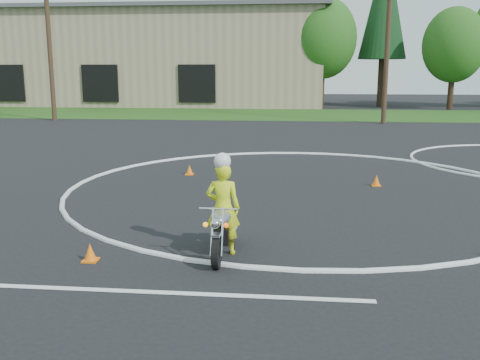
# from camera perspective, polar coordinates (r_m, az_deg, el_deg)

# --- Properties ---
(ground) EXTENTS (120.00, 120.00, 0.00)m
(ground) POSITION_cam_1_polar(r_m,az_deg,el_deg) (11.34, 6.41, -4.20)
(ground) COLOR black
(ground) RESTS_ON ground
(grass_strip) EXTENTS (120.00, 10.00, 0.02)m
(grass_strip) POSITION_cam_1_polar(r_m,az_deg,el_deg) (38.04, 6.09, 6.98)
(grass_strip) COLOR #1E4714
(grass_strip) RESTS_ON ground
(course_markings) EXTENTS (19.05, 19.05, 0.12)m
(course_markings) POSITION_cam_1_polar(r_m,az_deg,el_deg) (15.75, 14.21, 0.03)
(course_markings) COLOR silver
(course_markings) RESTS_ON ground
(primary_motorcycle) EXTENTS (0.63, 1.79, 0.94)m
(primary_motorcycle) POSITION_cam_1_polar(r_m,az_deg,el_deg) (9.01, -1.90, -5.30)
(primary_motorcycle) COLOR black
(primary_motorcycle) RESTS_ON ground
(rider_primary_grp) EXTENTS (0.58, 0.39, 1.75)m
(rider_primary_grp) POSITION_cam_1_polar(r_m,az_deg,el_deg) (9.04, -1.83, -2.72)
(rider_primary_grp) COLOR #D8ED19
(rider_primary_grp) RESTS_ON ground
(traffic_cones) EXTENTS (18.68, 13.55, 0.30)m
(traffic_cones) POSITION_cam_1_polar(r_m,az_deg,el_deg) (15.51, 23.77, -0.30)
(traffic_cones) COLOR orange
(traffic_cones) RESTS_ON ground
(warehouse) EXTENTS (41.00, 17.00, 8.30)m
(warehouse) POSITION_cam_1_polar(r_m,az_deg,el_deg) (53.95, -13.82, 12.50)
(warehouse) COLOR tan
(warehouse) RESTS_ON ground
(utility_poles) EXTENTS (41.60, 1.12, 10.00)m
(utility_poles) POSITION_cam_1_polar(r_m,az_deg,el_deg) (32.39, 15.52, 15.00)
(utility_poles) COLOR #473321
(utility_poles) RESTS_ON ground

